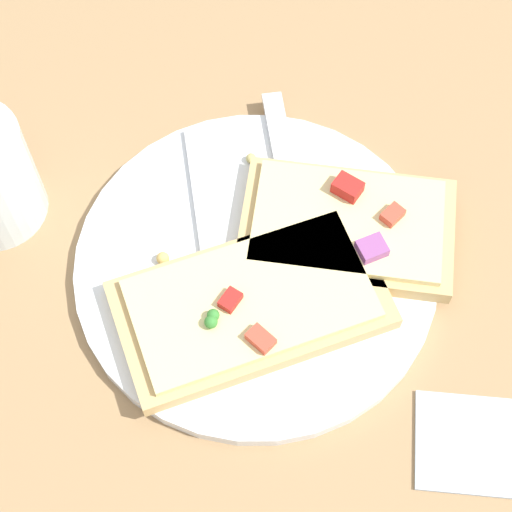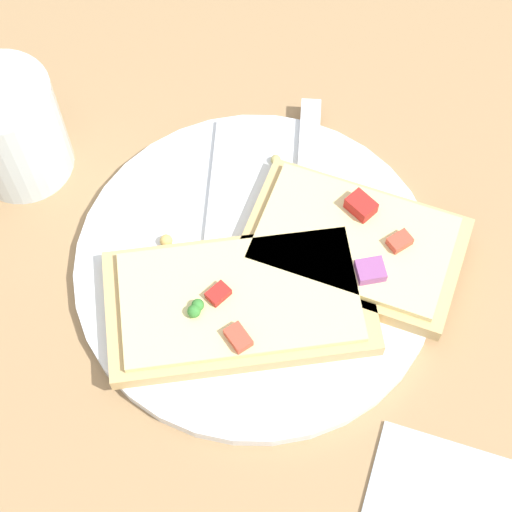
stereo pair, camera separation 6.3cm
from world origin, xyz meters
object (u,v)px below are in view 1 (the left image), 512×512
object	(u,v)px
knife	(290,192)
pizza_slice_corner	(348,226)
pizza_slice_main	(246,303)
fork	(209,250)
napkin	(500,446)
plate	(256,266)

from	to	relation	value
knife	pizza_slice_corner	xyz separation A→B (m)	(-0.05, 0.03, 0.01)
pizza_slice_main	pizza_slice_corner	xyz separation A→B (m)	(-0.07, -0.07, 0.00)
fork	knife	size ratio (longest dim) A/B	0.88
pizza_slice_corner	napkin	distance (m)	0.19
fork	napkin	world-z (taller)	fork
plate	pizza_slice_corner	distance (m)	0.08
knife	napkin	size ratio (longest dim) A/B	1.93
pizza_slice_main	plate	bearing A→B (deg)	59.22
plate	pizza_slice_corner	bearing A→B (deg)	-154.21
plate	pizza_slice_corner	xyz separation A→B (m)	(-0.07, -0.03, 0.02)
pizza_slice_main	napkin	world-z (taller)	pizza_slice_main
knife	plate	bearing A→B (deg)	-31.90
plate	napkin	bearing A→B (deg)	146.11
plate	knife	bearing A→B (deg)	-108.22
pizza_slice_main	napkin	bearing A→B (deg)	-49.73
fork	knife	distance (m)	0.08
fork	knife	world-z (taller)	knife
fork	knife	bearing A→B (deg)	121.14
pizza_slice_main	napkin	distance (m)	0.20
fork	pizza_slice_corner	distance (m)	0.11
fork	pizza_slice_corner	bearing A→B (deg)	90.49
knife	pizza_slice_main	size ratio (longest dim) A/B	1.03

